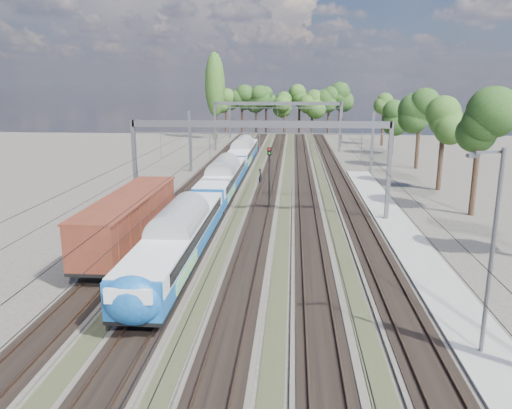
# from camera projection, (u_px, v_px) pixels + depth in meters

# --- Properties ---
(track_bed) EXTENTS (21.00, 130.00, 0.34)m
(track_bed) POSITION_uv_depth(u_px,v_px,m) (268.00, 186.00, 60.63)
(track_bed) COLOR #47423A
(track_bed) RESTS_ON ground
(platform) EXTENTS (3.00, 70.00, 0.30)m
(platform) POSITION_uv_depth(u_px,v_px,m) (418.00, 257.00, 35.53)
(platform) COLOR gray
(platform) RESTS_ON ground
(catenary) EXTENTS (25.65, 130.00, 9.00)m
(catenary) POSITION_uv_depth(u_px,v_px,m) (274.00, 128.00, 66.57)
(catenary) COLOR slate
(catenary) RESTS_ON ground
(tree_belt) EXTENTS (39.91, 98.84, 11.52)m
(tree_belt) POSITION_uv_depth(u_px,v_px,m) (320.00, 105.00, 101.19)
(tree_belt) COLOR black
(tree_belt) RESTS_ON ground
(poplar) EXTENTS (4.40, 4.40, 19.04)m
(poplar) POSITION_uv_depth(u_px,v_px,m) (215.00, 85.00, 110.27)
(poplar) COLOR black
(poplar) RESTS_ON ground
(emu_train) EXTENTS (3.01, 63.62, 4.40)m
(emu_train) POSITION_uv_depth(u_px,v_px,m) (223.00, 176.00, 53.40)
(emu_train) COLOR black
(emu_train) RESTS_ON ground
(freight_boxcar) EXTENTS (3.24, 15.65, 4.03)m
(freight_boxcar) POSITION_uv_depth(u_px,v_px,m) (130.00, 219.00, 36.85)
(freight_boxcar) COLOR black
(freight_boxcar) RESTS_ON ground
(worker) EXTENTS (0.62, 0.80, 1.94)m
(worker) POSITION_uv_depth(u_px,v_px,m) (260.00, 176.00, 62.14)
(worker) COLOR black
(worker) RESTS_ON ground
(signal_near) EXTENTS (0.44, 0.40, 6.23)m
(signal_near) POSITION_uv_depth(u_px,v_px,m) (269.00, 171.00, 48.40)
(signal_near) COLOR black
(signal_near) RESTS_ON ground
(signal_far) EXTENTS (0.40, 0.37, 5.75)m
(signal_far) POSITION_uv_depth(u_px,v_px,m) (341.00, 128.00, 98.12)
(signal_far) COLOR black
(signal_far) RESTS_ON ground
(lamp_post) EXTENTS (1.61, 0.52, 9.60)m
(lamp_post) POSITION_uv_depth(u_px,v_px,m) (491.00, 248.00, 21.60)
(lamp_post) COLOR slate
(lamp_post) RESTS_ON ground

